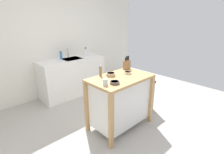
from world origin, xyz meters
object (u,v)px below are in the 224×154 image
at_px(drinking_cup, 105,82).
at_px(bottle_dish_soap, 86,52).
at_px(pepper_grinder, 100,71).
at_px(bowl_stoneware_deep, 111,74).
at_px(bottle_spray_cleaner, 61,56).
at_px(kitchen_island, 120,100).
at_px(bowl_ceramic_small, 115,82).
at_px(sink_faucet, 68,53).
at_px(trash_bin, 144,96).
at_px(bowl_ceramic_wide, 128,73).
at_px(knife_block, 127,65).

xyz_separation_m(drinking_cup, bottle_dish_soap, (1.01, 1.88, 0.03)).
xyz_separation_m(pepper_grinder, bottle_dish_soap, (0.80, 1.52, -0.01)).
xyz_separation_m(bowl_stoneware_deep, bottle_spray_cleaner, (0.02, 1.70, 0.04)).
xyz_separation_m(kitchen_island, bowl_ceramic_small, (-0.28, -0.15, 0.43)).
relative_size(kitchen_island, sink_faucet, 4.72).
height_order(bowl_ceramic_small, bottle_dish_soap, bottle_dish_soap).
bearing_deg(kitchen_island, trash_bin, 3.19).
bearing_deg(kitchen_island, bowl_ceramic_small, -152.25).
bearing_deg(bowl_ceramic_small, kitchen_island, 27.75).
height_order(kitchen_island, sink_faucet, sink_faucet).
bearing_deg(trash_bin, sink_faucet, 107.71).
distance_m(pepper_grinder, bottle_spray_cleaner, 1.59).
height_order(kitchen_island, bottle_dish_soap, bottle_dish_soap).
height_order(sink_faucet, bottle_dish_soap, sink_faucet).
bearing_deg(pepper_grinder, sink_faucet, 77.68).
bearing_deg(bowl_ceramic_wide, bowl_ceramic_small, -160.14).
bearing_deg(sink_faucet, pepper_grinder, -102.32).
distance_m(bowl_ceramic_wide, bottle_dish_soap, 1.80).
relative_size(knife_block, bowl_ceramic_small, 1.78).
height_order(pepper_grinder, bottle_spray_cleaner, pepper_grinder).
bearing_deg(bottle_dish_soap, bowl_ceramic_small, -114.34).
height_order(knife_block, bottle_spray_cleaner, knife_block).
bearing_deg(trash_bin, pepper_grinder, 166.96).
height_order(bowl_ceramic_wide, bottle_spray_cleaner, bottle_spray_cleaner).
relative_size(trash_bin, bottle_dish_soap, 3.00).
bearing_deg(bottle_dish_soap, kitchen_island, -108.48).
bearing_deg(pepper_grinder, trash_bin, -13.04).
xyz_separation_m(knife_block, bowl_ceramic_small, (-0.68, -0.37, -0.07)).
height_order(kitchen_island, bowl_ceramic_small, bowl_ceramic_small).
height_order(knife_block, bowl_stoneware_deep, knife_block).
distance_m(bowl_ceramic_small, bottle_spray_cleaner, 2.00).
xyz_separation_m(drinking_cup, sink_faucet, (0.58, 2.01, 0.05)).
xyz_separation_m(knife_block, bowl_stoneware_deep, (-0.47, -0.07, -0.06)).
xyz_separation_m(bowl_ceramic_wide, pepper_grinder, (-0.41, 0.23, 0.07)).
bearing_deg(pepper_grinder, bottle_dish_soap, 62.41).
bearing_deg(bottle_spray_cleaner, pepper_grinder, -95.01).
bearing_deg(knife_block, bowl_ceramic_wide, -134.61).
height_order(trash_bin, bottle_dish_soap, bottle_dish_soap).
relative_size(bowl_ceramic_small, bottle_dish_soap, 0.68).
xyz_separation_m(bowl_ceramic_wide, bottle_dish_soap, (0.39, 1.76, 0.06)).
bearing_deg(bottle_spray_cleaner, bowl_ceramic_wide, -81.50).
xyz_separation_m(drinking_cup, pepper_grinder, (0.22, 0.36, 0.04)).
height_order(kitchen_island, bottle_spray_cleaner, bottle_spray_cleaner).
xyz_separation_m(bowl_ceramic_small, drinking_cup, (-0.14, 0.05, 0.03)).
distance_m(kitchen_island, bowl_stoneware_deep, 0.47).
height_order(bowl_stoneware_deep, sink_faucet, sink_faucet).
bearing_deg(bowl_stoneware_deep, pepper_grinder, 137.17).
bearing_deg(bowl_ceramic_wide, sink_faucet, 91.51).
xyz_separation_m(bowl_stoneware_deep, bottle_dish_soap, (0.67, 1.64, 0.05)).
height_order(knife_block, bottle_dish_soap, knife_block).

